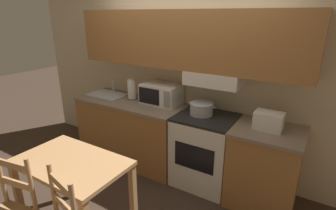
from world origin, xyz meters
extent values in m
plane|color=#3D2D23|center=(0.00, 0.00, 0.00)|extent=(16.00, 16.00, 0.00)
cube|color=beige|center=(0.00, 0.03, 1.27)|extent=(5.36, 0.05, 2.55)
cube|color=#A36B38|center=(0.00, -0.16, 1.74)|extent=(2.96, 0.32, 0.68)
cube|color=white|center=(0.42, -0.16, 1.32)|extent=(0.66, 0.34, 0.16)
cube|color=#A36B38|center=(-0.71, -0.32, 0.43)|extent=(1.54, 0.64, 0.86)
cube|color=#84705B|center=(-0.71, -0.32, 0.87)|extent=(1.56, 0.66, 0.04)
cube|color=#A36B38|center=(1.13, -0.32, 0.43)|extent=(0.69, 0.64, 0.86)
cube|color=#84705B|center=(1.13, -0.32, 0.87)|extent=(0.71, 0.66, 0.04)
cube|color=white|center=(0.42, -0.31, 0.43)|extent=(0.69, 0.62, 0.86)
cube|color=black|center=(0.42, -0.31, 0.88)|extent=(0.69, 0.62, 0.03)
cube|color=black|center=(0.42, -0.62, 0.50)|extent=(0.48, 0.01, 0.30)
cylinder|color=black|center=(0.27, -0.44, 0.89)|extent=(0.10, 0.10, 0.01)
cylinder|color=black|center=(0.58, -0.44, 0.89)|extent=(0.10, 0.10, 0.01)
cylinder|color=black|center=(0.27, -0.19, 0.89)|extent=(0.10, 0.10, 0.01)
cylinder|color=black|center=(0.58, -0.19, 0.89)|extent=(0.10, 0.10, 0.01)
cylinder|color=#B7BABF|center=(0.34, -0.29, 0.96)|extent=(0.27, 0.27, 0.14)
torus|color=#B7BABF|center=(0.34, -0.29, 1.03)|extent=(0.29, 0.29, 0.01)
cylinder|color=#B7BABF|center=(0.19, -0.29, 1.01)|extent=(0.05, 0.01, 0.01)
cylinder|color=#B7BABF|center=(0.50, -0.29, 1.01)|extent=(0.05, 0.01, 0.01)
cube|color=white|center=(-0.29, -0.19, 1.03)|extent=(0.51, 0.34, 0.27)
cube|color=black|center=(-0.37, -0.36, 1.03)|extent=(0.31, 0.01, 0.21)
cube|color=gray|center=(-0.10, -0.36, 1.03)|extent=(0.09, 0.01, 0.21)
cube|color=white|center=(1.11, -0.31, 0.98)|extent=(0.29, 0.20, 0.18)
cube|color=black|center=(0.96, -0.31, 1.01)|extent=(0.01, 0.02, 0.02)
cube|color=black|center=(1.01, -0.31, 1.07)|extent=(0.04, 0.14, 0.01)
cube|color=black|center=(1.08, -0.31, 1.07)|extent=(0.04, 0.14, 0.01)
cube|color=black|center=(1.14, -0.31, 1.07)|extent=(0.04, 0.14, 0.01)
cube|color=black|center=(1.21, -0.31, 1.07)|extent=(0.04, 0.14, 0.01)
cube|color=#B7BABF|center=(-1.16, -0.32, 0.90)|extent=(0.55, 0.38, 0.02)
cube|color=#4C4F54|center=(-1.16, -0.34, 0.91)|extent=(0.47, 0.28, 0.01)
cylinder|color=#B7BABF|center=(-1.16, -0.18, 1.02)|extent=(0.02, 0.02, 0.21)
cylinder|color=#B7BABF|center=(-1.16, -0.24, 1.13)|extent=(0.02, 0.12, 0.02)
cylinder|color=black|center=(-0.75, -0.24, 0.90)|extent=(0.13, 0.13, 0.01)
cylinder|color=white|center=(-0.75, -0.24, 1.04)|extent=(0.12, 0.12, 0.27)
cube|color=tan|center=(-0.30, -1.69, 0.76)|extent=(1.02, 0.63, 0.04)
cube|color=tan|center=(-0.77, -1.96, 0.37)|extent=(0.06, 0.06, 0.74)
cube|color=tan|center=(-0.77, -1.41, 0.37)|extent=(0.06, 0.06, 0.74)
cube|color=tan|center=(0.18, -1.41, 0.37)|extent=(0.06, 0.06, 0.74)
cylinder|color=tan|center=(-0.67, -2.11, 0.72)|extent=(0.04, 0.04, 0.50)
cylinder|color=tan|center=(-0.33, -2.05, 0.72)|extent=(0.04, 0.04, 0.50)
cube|color=tan|center=(-0.50, -2.08, 0.87)|extent=(0.34, 0.08, 0.06)
cube|color=tan|center=(-0.50, -2.08, 0.70)|extent=(0.34, 0.08, 0.06)
cylinder|color=tan|center=(-0.12, -2.00, 0.72)|extent=(0.04, 0.04, 0.50)
cube|color=tan|center=(0.05, -2.04, 0.87)|extent=(0.34, 0.10, 0.06)
cube|color=tan|center=(0.05, -2.04, 0.70)|extent=(0.34, 0.10, 0.06)
camera|label=1|loc=(1.53, -2.98, 2.03)|focal=28.00mm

